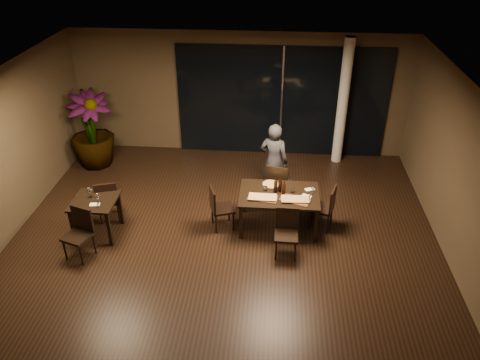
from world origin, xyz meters
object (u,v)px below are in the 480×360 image
(chair_main_left, at_px, (218,206))
(side_table, at_px, (95,206))
(chair_side_far, at_px, (107,199))
(chair_side_near, at_px, (80,230))
(chair_main_near, at_px, (287,229))
(bottle_c, at_px, (280,184))
(chair_main_far, at_px, (278,183))
(potted_plant, at_px, (91,130))
(diner, at_px, (274,161))
(bottle_a, at_px, (276,185))
(chair_main_right, at_px, (326,205))
(main_table, at_px, (279,197))
(bottle_b, at_px, (284,188))

(chair_main_left, bearing_deg, side_table, 79.85)
(chair_side_far, relative_size, chair_side_near, 0.97)
(chair_main_near, bearing_deg, bottle_c, 100.88)
(chair_main_far, distance_m, chair_side_near, 3.90)
(chair_side_far, bearing_deg, potted_plant, -81.91)
(chair_side_far, relative_size, diner, 0.55)
(potted_plant, xyz_separation_m, bottle_a, (4.33, -2.12, 0.00))
(chair_main_right, bearing_deg, bottle_c, -75.99)
(chair_side_far, xyz_separation_m, bottle_c, (3.33, 0.17, 0.41))
(main_table, relative_size, diner, 0.90)
(side_table, height_order, chair_main_right, chair_main_right)
(chair_main_right, height_order, bottle_a, bottle_a)
(side_table, height_order, chair_main_near, chair_main_near)
(chair_side_far, bearing_deg, chair_side_near, 64.65)
(chair_main_far, relative_size, bottle_a, 3.16)
(chair_main_far, distance_m, chair_main_right, 1.15)
(chair_main_far, distance_m, diner, 0.53)
(chair_main_right, distance_m, bottle_c, 0.99)
(chair_side_far, bearing_deg, side_table, 62.73)
(bottle_a, relative_size, bottle_b, 1.11)
(side_table, distance_m, chair_main_far, 3.59)
(main_table, relative_size, chair_side_far, 1.65)
(chair_side_near, distance_m, diner, 4.06)
(chair_side_near, height_order, bottle_c, bottle_c)
(side_table, distance_m, chair_main_right, 4.34)
(main_table, distance_m, bottle_b, 0.23)
(chair_main_far, height_order, bottle_b, bottle_b)
(chair_main_left, bearing_deg, chair_main_near, -135.58)
(chair_main_near, bearing_deg, bottle_b, 96.30)
(chair_main_near, height_order, chair_main_right, chair_main_right)
(side_table, distance_m, chair_side_far, 0.45)
(bottle_c, bearing_deg, chair_side_near, -160.76)
(main_table, relative_size, chair_main_far, 1.52)
(chair_main_far, xyz_separation_m, chair_main_near, (0.18, -1.49, -0.05))
(bottle_c, bearing_deg, chair_main_right, -3.23)
(main_table, xyz_separation_m, side_table, (-3.40, -0.50, -0.05))
(chair_main_far, height_order, chair_side_near, chair_main_far)
(chair_main_near, relative_size, bottle_c, 2.71)
(chair_side_near, bearing_deg, chair_main_near, 24.44)
(chair_main_left, distance_m, chair_side_near, 2.53)
(main_table, distance_m, chair_main_far, 0.73)
(chair_main_near, distance_m, potted_plant, 5.43)
(diner, height_order, bottle_c, diner)
(chair_main_left, xyz_separation_m, chair_main_right, (2.05, 0.17, 0.01))
(bottle_a, bearing_deg, side_table, -170.50)
(diner, height_order, potted_plant, potted_plant)
(chair_main_right, relative_size, chair_side_near, 0.97)
(side_table, relative_size, chair_main_near, 0.90)
(chair_side_near, relative_size, diner, 0.56)
(chair_main_right, distance_m, bottle_a, 1.06)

